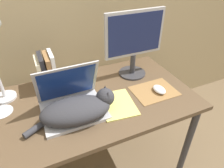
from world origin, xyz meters
The scene contains 9 objects.
desk centered at (0.00, 0.35, 0.66)m, with size 1.21×0.70×0.75m.
laptop centered at (-0.15, 0.31, 0.80)m, with size 0.34×0.28×0.27m.
cat centered at (-0.13, 0.22, 0.81)m, with size 0.49×0.24×0.14m.
external_monitor centered at (0.35, 0.51, 1.00)m, with size 0.41×0.19×0.45m.
mousepad centered at (0.37, 0.26, 0.75)m, with size 0.27×0.21×0.00m.
computer_mouse centered at (0.40, 0.24, 0.76)m, with size 0.07×0.10×0.03m.
book_row centered at (-0.23, 0.59, 0.86)m, with size 0.11×0.17×0.24m.
notepad centered at (0.10, 0.24, 0.75)m, with size 0.22×0.27×0.01m.
cd_disc centered at (-0.52, 0.45, 0.75)m, with size 0.12×0.12×0.00m.
Camera 1 is at (-0.29, -0.56, 1.51)m, focal length 32.00 mm.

